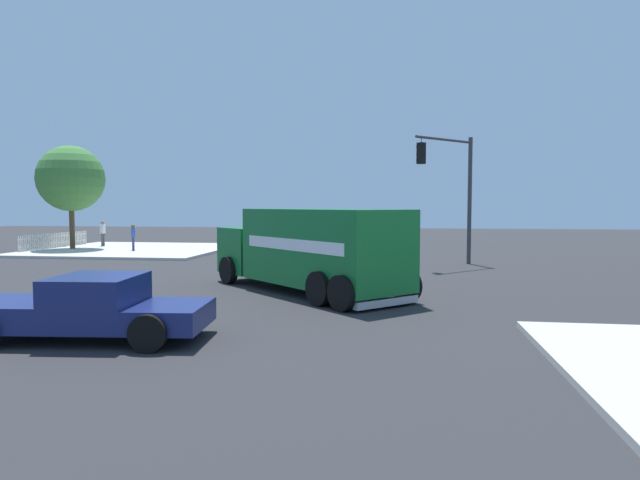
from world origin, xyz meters
name	(u,v)px	position (x,y,z in m)	size (l,w,h in m)	color
ground_plane	(289,282)	(0.00, 0.00, 0.00)	(100.00, 100.00, 0.00)	#2B2B2D
sidewalk_corner_near	(135,250)	(-12.62, -12.62, 0.07)	(11.40, 11.40, 0.14)	beige
delivery_truck	(310,249)	(2.40, 1.18, 1.46)	(7.63, 7.61, 2.77)	#146B2D
traffic_light_primary	(454,181)	(-6.72, 6.64, 4.05)	(2.99, 2.84, 6.19)	#38383D
pickup_navy	(89,306)	(9.50, -2.47, 0.73)	(2.64, 5.36, 1.38)	navy
pedestrian_near_corner	(103,232)	(-14.54, -15.86, 1.10)	(0.53, 0.24, 1.69)	#4C4C51
pedestrian_crossing	(133,235)	(-11.31, -12.03, 1.06)	(0.48, 0.35, 1.62)	navy
picket_fence_run	(55,240)	(-12.62, -18.08, 0.62)	(7.12, 0.05, 0.95)	silver
shade_tree_near	(71,179)	(-11.96, -16.46, 4.56)	(4.13, 4.13, 6.50)	brown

